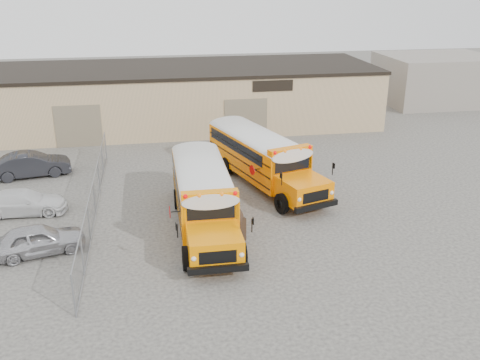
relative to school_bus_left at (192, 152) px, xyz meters
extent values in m
plane|color=#3C3A37|center=(0.63, -7.08, -1.72)|extent=(120.00, 120.00, 0.00)
cube|color=tan|center=(0.63, 12.92, 0.53)|extent=(30.00, 10.00, 4.50)
cube|color=black|center=(0.63, 12.92, 2.83)|extent=(30.20, 10.20, 0.25)
cube|color=black|center=(6.63, 7.90, 2.18)|extent=(3.00, 0.08, 0.80)
cube|color=#797056|center=(-7.37, 7.90, -0.22)|extent=(3.20, 0.08, 3.00)
cube|color=#797056|center=(4.63, 7.90, -0.22)|extent=(3.20, 0.08, 3.00)
cylinder|color=gray|center=(-5.37, -13.08, -0.82)|extent=(0.07, 0.07, 1.80)
cylinder|color=gray|center=(-5.37, -10.08, -0.82)|extent=(0.07, 0.07, 1.80)
cylinder|color=gray|center=(-5.37, -7.08, -0.82)|extent=(0.07, 0.07, 1.80)
cylinder|color=gray|center=(-5.37, -4.08, -0.82)|extent=(0.07, 0.07, 1.80)
cylinder|color=gray|center=(-5.37, -1.08, -0.82)|extent=(0.07, 0.07, 1.80)
cylinder|color=gray|center=(-5.37, 1.92, -0.82)|extent=(0.07, 0.07, 1.80)
cylinder|color=gray|center=(-5.37, 4.92, -0.82)|extent=(0.07, 0.07, 1.80)
cylinder|color=gray|center=(-5.37, -4.08, 0.06)|extent=(0.05, 18.00, 0.05)
cylinder|color=gray|center=(-5.37, -4.08, -1.67)|extent=(0.05, 18.00, 0.05)
cube|color=gray|center=(-5.37, -4.08, -0.82)|extent=(0.02, 18.00, 1.70)
cube|color=gray|center=(24.63, 16.92, 0.48)|extent=(10.00, 8.00, 4.40)
cube|color=#FF8600|center=(0.00, 0.44, -0.17)|extent=(2.52, 7.62, 2.05)
cube|color=#FF8600|center=(-0.01, -4.47, -0.62)|extent=(2.21, 2.21, 1.15)
cube|color=black|center=(-0.01, -3.35, 0.40)|extent=(2.05, 0.06, 0.75)
cube|color=silver|center=(0.00, 0.44, 1.00)|extent=(2.52, 7.70, 0.40)
cube|color=#FF8600|center=(-0.01, -3.12, 1.03)|extent=(2.45, 0.51, 0.36)
sphere|color=#E50705|center=(-1.06, -3.34, 1.15)|extent=(0.20, 0.20, 0.20)
sphere|color=#E50705|center=(1.05, -3.35, 1.15)|extent=(0.20, 0.20, 0.20)
sphere|color=orange|center=(-0.48, -3.35, 1.15)|extent=(0.20, 0.20, 0.20)
sphere|color=orange|center=(0.47, -3.35, 1.15)|extent=(0.20, 0.20, 0.20)
cube|color=black|center=(-0.01, -5.65, -1.08)|extent=(2.45, 0.23, 0.28)
cube|color=black|center=(0.01, 4.30, -1.08)|extent=(2.45, 0.21, 0.28)
cube|color=black|center=(0.00, 0.44, -0.25)|extent=(2.56, 7.46, 0.06)
cube|color=black|center=(0.00, 0.74, 0.40)|extent=(2.55, 6.41, 0.62)
cylinder|color=black|center=(-1.20, -4.36, -1.20)|extent=(0.28, 1.04, 1.04)
cylinder|color=black|center=(1.18, -4.36, -1.20)|extent=(0.28, 1.04, 1.04)
cylinder|color=black|center=(-1.19, 1.96, -1.20)|extent=(0.28, 1.04, 1.04)
cylinder|color=black|center=(1.20, 1.96, -1.20)|extent=(0.28, 1.04, 1.04)
cylinder|color=#BF0505|center=(-1.71, -2.16, -0.05)|extent=(0.03, 0.56, 0.56)
cube|color=#FF7A00|center=(1.89, 5.36, -0.14)|extent=(4.79, 8.21, 2.10)
cube|color=#FF7A00|center=(3.41, 0.57, -0.60)|extent=(2.83, 2.83, 1.18)
cube|color=black|center=(3.06, 1.67, 0.45)|extent=(2.02, 0.69, 0.77)
cube|color=silver|center=(1.89, 5.36, 1.07)|extent=(4.82, 8.28, 0.41)
cube|color=#FF7A00|center=(2.99, 1.89, 1.10)|extent=(2.55, 1.25, 0.37)
sphere|color=#E50705|center=(2.03, 1.34, 1.22)|extent=(0.21, 0.21, 0.21)
sphere|color=#E50705|center=(4.09, 1.99, 1.22)|extent=(0.21, 0.21, 0.21)
sphere|color=orange|center=(2.60, 1.52, 1.22)|extent=(0.21, 0.21, 0.21)
sphere|color=orange|center=(3.52, 1.81, 1.22)|extent=(0.21, 0.21, 0.21)
cube|color=black|center=(3.77, -0.58, -1.06)|extent=(2.46, 0.97, 0.29)
cube|color=black|center=(0.70, 9.14, -1.06)|extent=(2.46, 0.95, 0.29)
cube|color=black|center=(1.89, 5.36, -0.21)|extent=(4.79, 8.07, 0.06)
cube|color=black|center=(1.80, 5.66, 0.45)|extent=(4.45, 7.04, 0.64)
cylinder|color=black|center=(2.21, 0.31, -1.19)|extent=(0.60, 1.10, 1.07)
cylinder|color=black|center=(4.54, 1.05, -1.19)|extent=(0.60, 1.10, 1.07)
cylinder|color=black|center=(0.26, 6.48, -1.19)|extent=(0.60, 1.10, 1.07)
cylinder|color=black|center=(2.59, 7.22, -1.19)|extent=(0.60, 1.10, 1.07)
cylinder|color=#BF0505|center=(1.03, 2.30, -0.01)|extent=(0.20, 0.56, 0.57)
cube|color=black|center=(1.04, -7.95, -1.16)|extent=(1.38, 1.31, 1.12)
sphere|color=black|center=(1.04, -7.95, -0.66)|extent=(1.23, 1.23, 1.23)
imported|color=#B4B4B9|center=(-7.49, -7.91, -1.04)|extent=(4.26, 2.54, 1.36)
imported|color=silver|center=(-9.00, -3.38, -1.09)|extent=(4.37, 1.84, 1.26)
imported|color=black|center=(-9.60, 2.23, -0.97)|extent=(4.75, 2.39, 1.50)
camera|label=1|loc=(-2.28, -29.95, 9.82)|focal=40.00mm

